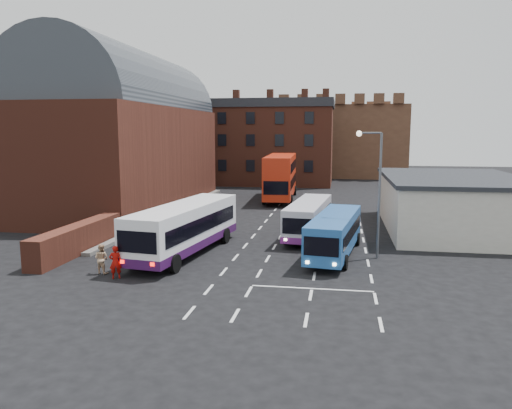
% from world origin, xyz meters
% --- Properties ---
extents(ground, '(180.00, 180.00, 0.00)m').
position_xyz_m(ground, '(0.00, 0.00, 0.00)').
color(ground, black).
extents(railway_station, '(12.00, 28.00, 16.00)m').
position_xyz_m(railway_station, '(-15.50, 21.00, 7.64)').
color(railway_station, '#602B1E').
rests_on(railway_station, ground).
extents(forecourt_wall, '(1.20, 10.00, 1.80)m').
position_xyz_m(forecourt_wall, '(-10.20, 2.00, 0.90)').
color(forecourt_wall, '#602B1E').
rests_on(forecourt_wall, ground).
extents(cream_building, '(10.40, 16.40, 4.25)m').
position_xyz_m(cream_building, '(15.00, 14.00, 2.16)').
color(cream_building, beige).
rests_on(cream_building, ground).
extents(brick_terrace, '(22.00, 10.00, 11.00)m').
position_xyz_m(brick_terrace, '(-6.00, 46.00, 5.50)').
color(brick_terrace, brown).
rests_on(brick_terrace, ground).
extents(castle_keep, '(22.00, 22.00, 12.00)m').
position_xyz_m(castle_keep, '(6.00, 66.00, 6.00)').
color(castle_keep, brown).
rests_on(castle_keep, ground).
extents(bus_white_outbound, '(4.19, 11.81, 3.15)m').
position_xyz_m(bus_white_outbound, '(-3.31, 2.77, 1.86)').
color(bus_white_outbound, white).
rests_on(bus_white_outbound, ground).
extents(bus_white_inbound, '(3.12, 9.68, 2.59)m').
position_xyz_m(bus_white_inbound, '(4.04, 9.40, 1.53)').
color(bus_white_inbound, silver).
rests_on(bus_white_inbound, ground).
extents(bus_blue, '(3.44, 9.64, 2.57)m').
position_xyz_m(bus_blue, '(6.00, 3.86, 1.52)').
color(bus_blue, '#22579F').
rests_on(bus_blue, ground).
extents(bus_red_double, '(3.60, 12.70, 5.03)m').
position_xyz_m(bus_red_double, '(-0.37, 28.83, 2.67)').
color(bus_red_double, red).
rests_on(bus_red_double, ground).
extents(street_lamp, '(1.54, 0.59, 7.74)m').
position_xyz_m(street_lamp, '(8.34, 3.72, 4.67)').
color(street_lamp, slate).
rests_on(street_lamp, ground).
extents(pedestrian_red, '(0.76, 0.65, 1.76)m').
position_xyz_m(pedestrian_red, '(-5.32, -2.99, 0.88)').
color(pedestrian_red, '#A30C07').
rests_on(pedestrian_red, ground).
extents(pedestrian_beige, '(0.91, 0.77, 1.65)m').
position_xyz_m(pedestrian_beige, '(-6.49, -2.23, 0.82)').
color(pedestrian_beige, tan).
rests_on(pedestrian_beige, ground).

